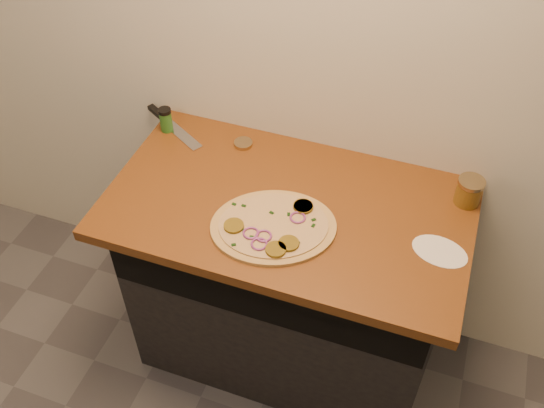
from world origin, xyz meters
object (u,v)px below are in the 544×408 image
at_px(pizza, 274,226).
at_px(salsa_jar, 469,191).
at_px(chefs_knife, 169,123).
at_px(spice_shaker, 166,120).

xyz_separation_m(pizza, salsa_jar, (0.56, 0.33, 0.04)).
bearing_deg(pizza, chefs_knife, 146.13).
distance_m(pizza, chefs_knife, 0.66).
distance_m(salsa_jar, spice_shaker, 1.10).
bearing_deg(pizza, spice_shaker, 148.10).
bearing_deg(spice_shaker, salsa_jar, -0.67).
distance_m(chefs_knife, spice_shaker, 0.05).
height_order(pizza, salsa_jar, salsa_jar).
bearing_deg(spice_shaker, chefs_knife, 105.40).
bearing_deg(chefs_knife, spice_shaker, -74.60).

